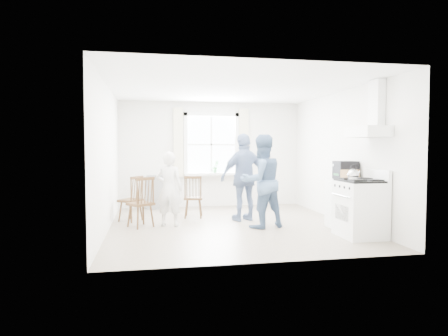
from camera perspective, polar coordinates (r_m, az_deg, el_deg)
room_shell at (r=7.53m, az=1.01°, el=1.58°), size 4.62×5.12×2.64m
window_assembly at (r=9.94m, az=-1.80°, el=2.87°), size 1.88×0.24×1.70m
range_hood at (r=7.02m, az=20.24°, el=6.18°), size 0.45×0.76×0.94m
shelf_unit at (r=9.77m, az=-9.84°, el=-3.41°), size 0.40×0.30×0.80m
gas_stove at (r=7.00m, az=18.88°, el=-5.41°), size 0.68×0.76×1.12m
kettle at (r=6.81m, az=17.96°, el=-0.94°), size 0.18×0.18×0.26m
low_cabinet at (r=7.65m, az=16.76°, el=-4.92°), size 0.50×0.55×0.90m
stereo_stack at (r=7.66m, az=16.98°, el=-0.29°), size 0.37×0.33×0.33m
cardboard_box at (r=7.48m, az=17.57°, el=-0.94°), size 0.35×0.30×0.18m
windsor_chair_a at (r=7.50m, az=-11.43°, el=-4.02°), size 0.55×0.55×0.95m
windsor_chair_b at (r=8.37m, az=-4.44°, el=-3.45°), size 0.44×0.43×0.90m
windsor_chair_c at (r=8.16m, az=-12.69°, el=-3.58°), size 0.53×0.54×0.92m
person_left at (r=7.55m, az=-7.83°, el=-2.98°), size 0.66×0.66×1.41m
person_mid at (r=7.37m, az=5.38°, el=-1.90°), size 1.02×1.02×1.72m
person_right at (r=8.05m, az=2.96°, el=-1.31°), size 1.26×1.26×1.76m
potted_plant at (r=9.88m, az=-1.20°, el=0.21°), size 0.20×0.20×0.30m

